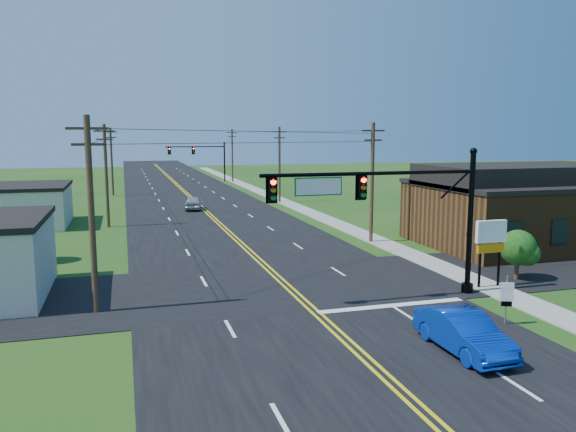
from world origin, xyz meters
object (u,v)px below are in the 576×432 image
object	(u,v)px
route_sign	(507,296)
stop_sign	(472,238)
signal_mast_far	(199,155)
blue_car	(463,333)
signal_mast_main	(391,205)

from	to	relation	value
route_sign	stop_sign	size ratio (longest dim) A/B	0.96
signal_mast_far	stop_sign	world-z (taller)	signal_mast_far
blue_car	stop_sign	distance (m)	15.68
blue_car	stop_sign	world-z (taller)	stop_sign
signal_mast_far	blue_car	bearing A→B (deg)	-90.35
signal_mast_main	signal_mast_far	xyz separation A→B (m)	(0.10, 72.00, -0.20)
signal_mast_far	blue_car	xyz separation A→B (m)	(-0.48, -78.92, -3.77)
signal_mast_main	blue_car	xyz separation A→B (m)	(-0.38, -6.92, -3.98)
signal_mast_far	stop_sign	size ratio (longest dim) A/B	4.83
signal_mast_main	blue_car	bearing A→B (deg)	-93.13
blue_car	route_sign	bearing A→B (deg)	30.48
blue_car	signal_mast_far	bearing A→B (deg)	88.77
blue_car	route_sign	xyz separation A→B (m)	(3.54, 2.16, 0.50)
route_sign	signal_mast_far	bearing A→B (deg)	116.63
signal_mast_far	stop_sign	distance (m)	66.75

